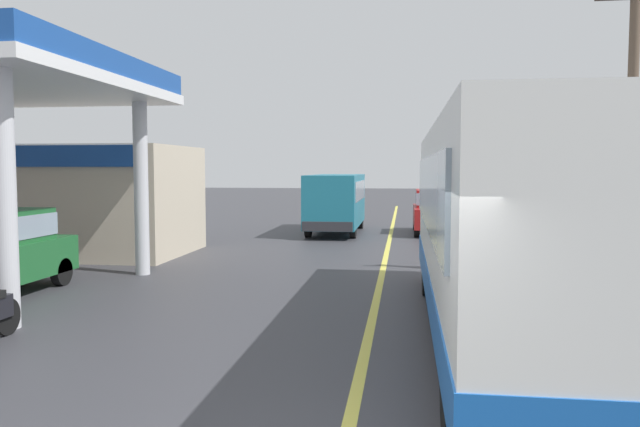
# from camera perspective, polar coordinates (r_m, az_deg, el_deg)

# --- Properties ---
(ground) EXTENTS (120.00, 120.00, 0.00)m
(ground) POSITION_cam_1_polar(r_m,az_deg,el_deg) (25.18, 6.49, -2.04)
(ground) COLOR #38383D
(lane_divider_stripe) EXTENTS (0.16, 50.00, 0.01)m
(lane_divider_stripe) POSITION_cam_1_polar(r_m,az_deg,el_deg) (20.22, 6.16, -3.54)
(lane_divider_stripe) COLOR #D8CC4C
(lane_divider_stripe) RESTS_ON ground
(coach_bus_main) EXTENTS (2.60, 11.04, 3.69)m
(coach_bus_main) POSITION_cam_1_polar(r_m,az_deg,el_deg) (10.21, 17.01, -1.54)
(coach_bus_main) COLOR white
(coach_bus_main) RESTS_ON ground
(gas_station_roadside) EXTENTS (9.10, 11.95, 5.10)m
(gas_station_roadside) POSITION_cam_1_polar(r_m,az_deg,el_deg) (19.41, -24.38, 3.56)
(gas_station_roadside) COLOR #194799
(gas_station_roadside) RESTS_ON ground
(minibus_opposing_lane) EXTENTS (2.04, 6.13, 2.44)m
(minibus_opposing_lane) POSITION_cam_1_polar(r_m,az_deg,el_deg) (26.06, 1.50, 1.44)
(minibus_opposing_lane) COLOR teal
(minibus_opposing_lane) RESTS_ON ground
(car_trailing_behind_bus) EXTENTS (1.70, 4.20, 1.82)m
(car_trailing_behind_bus) POSITION_cam_1_polar(r_m,az_deg,el_deg) (26.27, 10.46, 0.40)
(car_trailing_behind_bus) COLOR maroon
(car_trailing_behind_bus) RESTS_ON ground
(utility_pole_roadside) EXTENTS (1.80, 0.24, 7.26)m
(utility_pole_roadside) POSITION_cam_1_polar(r_m,az_deg,el_deg) (16.36, 26.71, 7.59)
(utility_pole_roadside) COLOR brown
(utility_pole_roadside) RESTS_ON ground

